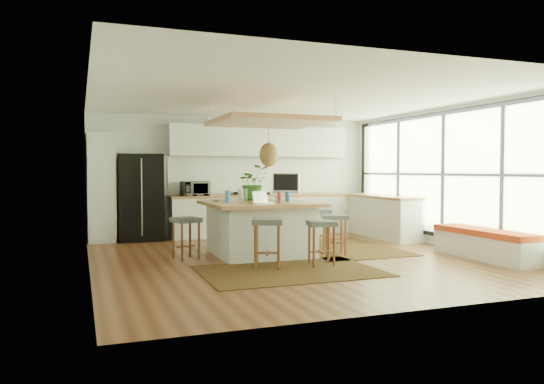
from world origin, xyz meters
name	(u,v)px	position (x,y,z in m)	size (l,w,h in m)	color
floor	(293,258)	(0.00, 0.00, 0.00)	(7.00, 7.00, 0.00)	#522917
ceiling	(294,97)	(0.00, 0.00, 2.70)	(7.00, 7.00, 0.00)	white
wall_back	(235,176)	(0.00, 3.50, 1.35)	(6.50, 6.50, 0.00)	silver
wall_front	(422,183)	(0.00, -3.50, 1.35)	(6.50, 6.50, 0.00)	silver
wall_left	(88,179)	(-3.25, 0.00, 1.35)	(7.00, 7.00, 0.00)	silver
wall_right	(452,177)	(3.25, 0.00, 1.35)	(7.00, 7.00, 0.00)	silver
window_wall	(451,175)	(3.22, 0.00, 1.40)	(0.10, 6.20, 2.60)	black
pantry	(101,188)	(-2.95, 3.18, 1.12)	(0.55, 0.60, 2.25)	silver
back_counter_base	(262,216)	(0.55, 3.18, 0.44)	(4.20, 0.60, 0.88)	silver
back_counter_top	(262,196)	(0.55, 3.18, 0.90)	(4.24, 0.64, 0.05)	#925933
backsplash	(258,176)	(0.55, 3.48, 1.35)	(4.20, 0.02, 0.80)	white
upper_cabinets	(260,141)	(0.55, 3.32, 2.15)	(4.20, 0.34, 0.70)	silver
range	(252,213)	(0.30, 3.18, 0.50)	(0.76, 0.62, 1.00)	#A5A5AA
right_counter_base	(380,217)	(2.93, 2.00, 0.44)	(0.60, 2.50, 0.88)	silver
right_counter_top	(380,196)	(2.93, 2.00, 0.90)	(0.64, 2.54, 0.05)	#925933
window_bench	(485,244)	(2.95, -1.20, 0.25)	(0.52, 2.00, 0.50)	silver
ceiling_panel	(269,137)	(-0.30, 0.40, 2.05)	(1.86, 1.86, 0.80)	#925933
rug_near	(290,271)	(-0.49, -1.05, 0.01)	(2.60, 1.80, 0.01)	black
rug_right	(342,248)	(1.29, 0.70, 0.01)	(1.80, 2.60, 0.01)	black
fridge	(141,197)	(-2.16, 3.16, 0.93)	(0.91, 0.71, 1.82)	black
island	(260,228)	(-0.42, 0.52, 0.47)	(1.85, 1.85, 0.93)	#925933
stool_near_left	(267,245)	(-0.73, -0.72, 0.35)	(0.45, 0.45, 0.76)	#484F50
stool_near_right	(321,243)	(0.14, -0.79, 0.35)	(0.41, 0.41, 0.70)	#484F50
stool_right_front	(334,235)	(0.81, 0.08, 0.35)	(0.42, 0.42, 0.70)	#484F50
stool_right_back	(319,229)	(0.92, 0.93, 0.35)	(0.44, 0.44, 0.74)	#484F50
stool_left_side	(186,238)	(-1.72, 0.53, 0.35)	(0.41, 0.41, 0.69)	#484F50
laptop	(264,196)	(-0.51, 0.05, 1.05)	(0.29, 0.31, 0.22)	#A5A5AA
monitor	(286,186)	(0.17, 0.76, 1.19)	(0.55, 0.20, 0.51)	#A5A5AA
microwave	(195,187)	(-1.01, 3.14, 1.12)	(0.57, 0.32, 0.39)	#A5A5AA
island_plant	(253,186)	(-0.33, 1.17, 1.18)	(0.59, 0.65, 0.51)	#1E4C19
island_bowl	(215,200)	(-1.12, 0.91, 0.95)	(0.19, 0.19, 0.05)	silver
island_bottle_0	(228,197)	(-0.97, 0.62, 1.03)	(0.07, 0.07, 0.19)	#367ADA
island_bottle_1	(240,197)	(-0.82, 0.37, 1.03)	(0.07, 0.07, 0.19)	silver
island_bottle_2	(279,197)	(-0.17, 0.22, 1.03)	(0.07, 0.07, 0.19)	maroon
island_bottle_3	(278,196)	(-0.07, 0.57, 1.03)	(0.07, 0.07, 0.19)	silver
island_bottle_4	(245,196)	(-0.62, 0.77, 1.03)	(0.07, 0.07, 0.19)	#56905B
island_bottle_5	(289,196)	(0.08, 0.42, 1.03)	(0.07, 0.07, 0.19)	#367ADA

